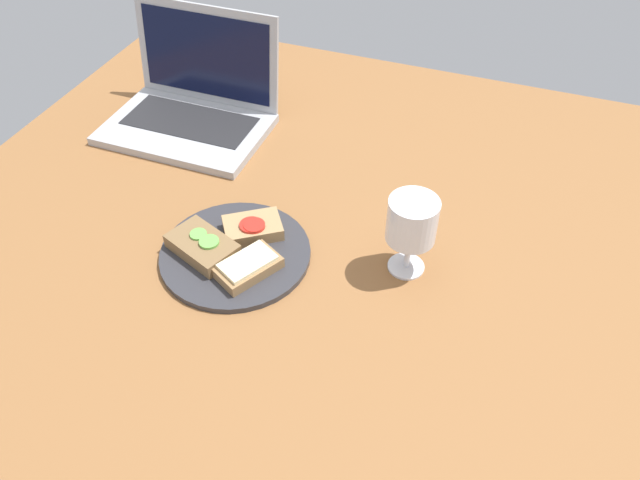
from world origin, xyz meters
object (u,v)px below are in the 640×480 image
sandwich_with_cheese (248,266)px  laptop (193,105)px  wine_glass (412,224)px  plate (235,254)px  sandwich_with_tomato (253,228)px  sandwich_with_cucumber (203,246)px

sandwich_with_cheese → laptop: bearing=129.3°
sandwich_with_cheese → wine_glass: (23.51, 10.95, 7.47)cm
plate → sandwich_with_tomato: size_ratio=2.15×
plate → sandwich_with_cheese: bearing=-39.7°
plate → sandwich_with_cheese: size_ratio=2.13×
laptop → plate: bearing=-52.1°
sandwich_with_tomato → wine_glass: 27.78cm
sandwich_with_cucumber → plate: bearing=20.2°
wine_glass → laptop: 59.78cm
sandwich_with_cucumber → sandwich_with_tomato: size_ratio=1.13×
sandwich_with_cucumber → laptop: laptop is taller
sandwich_with_cucumber → laptop: (-21.04, 35.24, 2.02)cm
sandwich_with_cucumber → sandwich_with_tomato: bearing=49.8°
sandwich_with_tomato → sandwich_with_cucumber: bearing=-130.2°
sandwich_with_cucumber → sandwich_with_tomato: (5.92, 7.01, -0.05)cm
sandwich_with_tomato → wine_glass: bearing=5.1°
sandwich_with_cucumber → sandwich_with_cheese: 9.21cm
plate → sandwich_with_cheese: 5.61cm
sandwich_with_cheese → laptop: laptop is taller
laptop → sandwich_with_tomato: bearing=-46.3°
sandwich_with_cheese → sandwich_with_tomato: 9.14cm
sandwich_with_cucumber → wine_glass: (32.59, 9.38, 7.37)cm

